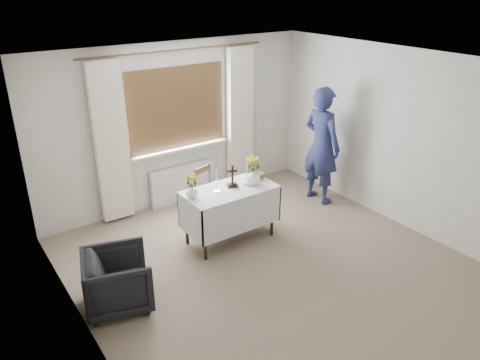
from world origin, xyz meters
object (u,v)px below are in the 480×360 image
wooden_cross (232,176)px  flower_vase_right (253,177)px  wooden_chair (210,194)px  person (322,145)px  armchair (118,280)px  flower_vase_left (192,191)px  altar_table (230,215)px

wooden_cross → flower_vase_right: size_ratio=1.47×
wooden_chair → flower_vase_right: size_ratio=3.83×
person → armchair: bearing=96.8°
flower_vase_left → altar_table: bearing=-6.9°
wooden_chair → wooden_cross: wooden_cross is taller
altar_table → wooden_chair: wooden_chair is taller
person → flower_vase_left: (-2.40, -0.17, -0.08)m
wooden_cross → altar_table: bearing=-126.1°
wooden_cross → flower_vase_left: bearing=-157.8°
wooden_chair → wooden_cross: (-0.03, -0.64, 0.52)m
wooden_cross → flower_vase_right: (0.27, -0.09, -0.05)m
armchair → flower_vase_left: (1.25, 0.54, 0.52)m
armchair → person: person is taller
wooden_chair → armchair: wooden_chair is taller
wooden_chair → altar_table: bearing=-114.0°
person → wooden_chair: bearing=71.7°
altar_table → person: person is taller
person → flower_vase_right: (-1.52, -0.28, -0.06)m
person → flower_vase_left: bearing=89.9°
wooden_chair → armchair: (-1.88, -1.15, -0.07)m
armchair → flower_vase_right: size_ratio=3.43×
altar_table → flower_vase_left: bearing=173.1°
armchair → person: (3.65, 0.70, 0.60)m
flower_vase_left → flower_vase_right: 0.89m
flower_vase_right → wooden_cross: bearing=161.9°
wooden_cross → wooden_chair: bearing=111.4°
person → flower_vase_left: 2.41m
altar_table → armchair: 1.84m
armchair → person: size_ratio=0.38×
armchair → wooden_cross: 2.01m
wooden_chair → armchair: size_ratio=1.12×
wooden_chair → armchair: bearing=-163.8°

